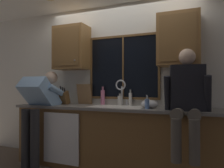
# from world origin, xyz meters

# --- Properties ---
(back_wall) EXTENTS (5.45, 0.12, 2.55)m
(back_wall) POSITION_xyz_m (0.00, 0.06, 1.27)
(back_wall) COLOR silver
(back_wall) RESTS_ON floor
(window_glass) EXTENTS (1.10, 0.02, 0.95)m
(window_glass) POSITION_xyz_m (0.06, -0.01, 1.52)
(window_glass) COLOR black
(window_frame_top) EXTENTS (1.17, 0.02, 0.04)m
(window_frame_top) POSITION_xyz_m (0.06, -0.02, 2.02)
(window_frame_top) COLOR brown
(window_frame_bottom) EXTENTS (1.17, 0.02, 0.04)m
(window_frame_bottom) POSITION_xyz_m (0.06, -0.02, 1.03)
(window_frame_bottom) COLOR brown
(window_frame_left) EXTENTS (0.03, 0.02, 0.95)m
(window_frame_left) POSITION_xyz_m (-0.51, -0.02, 1.52)
(window_frame_left) COLOR brown
(window_frame_right) EXTENTS (0.03, 0.02, 0.95)m
(window_frame_right) POSITION_xyz_m (0.63, -0.02, 1.52)
(window_frame_right) COLOR brown
(window_mullion_center) EXTENTS (0.02, 0.02, 0.95)m
(window_mullion_center) POSITION_xyz_m (0.06, -0.02, 1.52)
(window_mullion_center) COLOR brown
(lower_cabinet_run) EXTENTS (3.05, 0.58, 0.88)m
(lower_cabinet_run) POSITION_xyz_m (0.00, -0.29, 0.44)
(lower_cabinet_run) COLOR brown
(lower_cabinet_run) RESTS_ON floor
(countertop) EXTENTS (3.11, 0.62, 0.04)m
(countertop) POSITION_xyz_m (0.00, -0.31, 0.90)
(countertop) COLOR slate
(countertop) RESTS_ON lower_cabinet_run
(dishwasher_front) EXTENTS (0.60, 0.02, 0.74)m
(dishwasher_front) POSITION_xyz_m (-0.70, -0.61, 0.46)
(dishwasher_front) COLOR white
(upper_cabinet_left) EXTENTS (0.57, 0.36, 0.72)m
(upper_cabinet_left) POSITION_xyz_m (-0.80, -0.17, 1.86)
(upper_cabinet_left) COLOR olive
(upper_cabinet_right) EXTENTS (0.57, 0.36, 0.72)m
(upper_cabinet_right) POSITION_xyz_m (0.93, -0.17, 1.86)
(upper_cabinet_right) COLOR olive
(sink) EXTENTS (0.80, 0.46, 0.21)m
(sink) POSITION_xyz_m (0.06, -0.30, 0.82)
(sink) COLOR white
(sink) RESTS_ON lower_cabinet_run
(faucet) EXTENTS (0.18, 0.09, 0.40)m
(faucet) POSITION_xyz_m (0.07, -0.12, 1.17)
(faucet) COLOR silver
(faucet) RESTS_ON countertop
(person_standing) EXTENTS (0.53, 0.72, 1.47)m
(person_standing) POSITION_xyz_m (-1.13, -0.57, 0.93)
(person_standing) COLOR #262628
(person_standing) RESTS_ON floor
(person_sitting_on_counter) EXTENTS (0.54, 0.63, 1.26)m
(person_sitting_on_counter) POSITION_xyz_m (1.05, -0.57, 1.10)
(person_sitting_on_counter) COLOR #595147
(person_sitting_on_counter) RESTS_ON countertop
(knife_block) EXTENTS (0.12, 0.18, 0.32)m
(knife_block) POSITION_xyz_m (-0.90, -0.23, 1.03)
(knife_block) COLOR brown
(knife_block) RESTS_ON countertop
(cutting_board) EXTENTS (0.26, 0.09, 0.34)m
(cutting_board) POSITION_xyz_m (-0.60, -0.09, 1.09)
(cutting_board) COLOR #997047
(cutting_board) RESTS_ON countertop
(mixing_bowl) EXTENTS (0.24, 0.24, 0.12)m
(mixing_bowl) POSITION_xyz_m (0.55, -0.31, 0.97)
(mixing_bowl) COLOR silver
(mixing_bowl) RESTS_ON countertop
(soap_dispenser) EXTENTS (0.06, 0.07, 0.19)m
(soap_dispenser) POSITION_xyz_m (0.54, -0.43, 0.99)
(soap_dispenser) COLOR #668CCC
(soap_dispenser) RESTS_ON countertop
(bottle_green_glass) EXTENTS (0.07, 0.07, 0.20)m
(bottle_green_glass) POSITION_xyz_m (0.04, -0.10, 1.00)
(bottle_green_glass) COLOR silver
(bottle_green_glass) RESTS_ON countertop
(bottle_tall_clear) EXTENTS (0.05, 0.05, 0.26)m
(bottle_tall_clear) POSITION_xyz_m (0.20, -0.08, 1.03)
(bottle_tall_clear) COLOR silver
(bottle_tall_clear) RESTS_ON countertop
(bottle_amber_small) EXTENTS (0.07, 0.07, 0.31)m
(bottle_amber_small) POSITION_xyz_m (-0.27, -0.07, 1.05)
(bottle_amber_small) COLOR pink
(bottle_amber_small) RESTS_ON countertop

